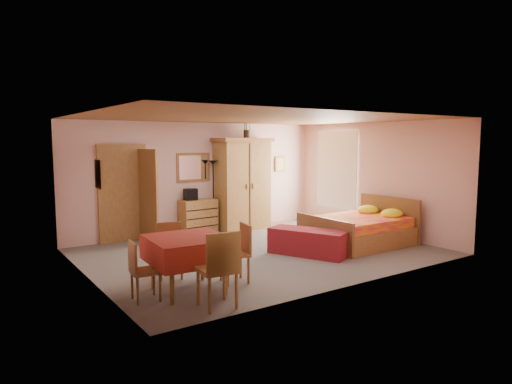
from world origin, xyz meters
TOP-DOWN VIEW (x-y plane):
  - floor at (0.00, 0.00)m, footprint 6.50×6.50m
  - ceiling at (0.00, 0.00)m, footprint 6.50×6.50m
  - wall_back at (0.00, 2.50)m, footprint 6.50×0.10m
  - wall_front at (0.00, -2.50)m, footprint 6.50×0.10m
  - wall_left at (-3.25, 0.00)m, footprint 0.10×5.00m
  - wall_right at (3.25, 0.00)m, footprint 0.10×5.00m
  - doorway at (-1.90, 2.47)m, footprint 1.06×0.12m
  - window at (3.21, 1.20)m, footprint 0.08×1.40m
  - picture_left at (-3.22, -0.60)m, footprint 0.04×0.32m
  - picture_back at (2.35, 2.47)m, footprint 0.30×0.04m
  - chest_of_drawers at (-0.19, 2.28)m, footprint 0.87×0.47m
  - wall_mirror at (-0.19, 2.49)m, footprint 0.86×0.05m
  - stereo at (-0.35, 2.33)m, footprint 0.30×0.23m
  - floor_lamp at (0.22, 2.29)m, footprint 0.23×0.23m
  - wardrobe at (0.98, 2.18)m, footprint 1.45×0.79m
  - sunflower_vase at (1.11, 2.19)m, footprint 0.23×0.23m
  - bed at (2.08, -0.61)m, footprint 2.05×1.61m
  - bench at (0.61, -0.71)m, footprint 1.12×1.58m
  - dining_table at (-2.21, -1.36)m, footprint 1.16×1.16m
  - chair_south at (-2.17, -2.12)m, footprint 0.51×0.51m
  - chair_north at (-2.15, -0.58)m, footprint 0.50×0.50m
  - chair_west at (-2.86, -1.36)m, footprint 0.41×0.41m
  - chair_east at (-1.43, -1.36)m, footprint 0.48×0.48m

SIDE VIEW (x-z plane):
  - floor at x=0.00m, z-range 0.00..0.00m
  - bench at x=0.61m, z-range 0.00..0.49m
  - dining_table at x=-2.21m, z-range 0.00..0.80m
  - chest_of_drawers at x=-0.19m, z-range 0.00..0.80m
  - chair_west at x=-2.86m, z-range 0.00..0.83m
  - chair_north at x=-2.15m, z-range 0.00..0.87m
  - chair_east at x=-1.43m, z-range 0.00..0.90m
  - bed at x=2.08m, z-range 0.00..0.95m
  - chair_south at x=-2.17m, z-range 0.00..1.03m
  - floor_lamp at x=0.22m, z-range 0.00..1.71m
  - stereo at x=-0.35m, z-range 0.80..1.07m
  - doorway at x=-1.90m, z-range -0.05..2.10m
  - wardrobe at x=0.98m, z-range 0.00..2.24m
  - wall_back at x=0.00m, z-range 0.00..2.60m
  - wall_front at x=0.00m, z-range 0.00..2.60m
  - wall_left at x=-3.25m, z-range 0.00..2.60m
  - wall_right at x=3.25m, z-range 0.00..2.60m
  - window at x=3.21m, z-range 0.48..2.42m
  - picture_back at x=2.35m, z-range 1.35..1.75m
  - wall_mirror at x=-0.19m, z-range 1.21..1.89m
  - picture_left at x=-3.22m, z-range 1.49..1.91m
  - sunflower_vase at x=1.11m, z-range 2.24..2.78m
  - ceiling at x=0.00m, z-range 2.60..2.60m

